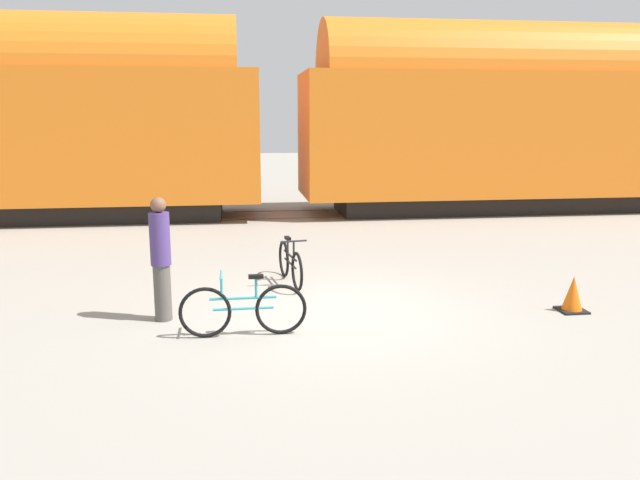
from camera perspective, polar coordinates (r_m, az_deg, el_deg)
name	(u,v)px	position (r m, az deg, el deg)	size (l,w,h in m)	color
ground_plane	(328,311)	(9.54, 0.72, -6.55)	(80.00, 80.00, 0.00)	gray
freight_train	(280,114)	(18.46, -3.64, 11.45)	(29.06, 3.18, 5.66)	black
rail_near	(283,218)	(17.99, -3.36, 2.00)	(41.06, 0.07, 0.01)	#4C4238
rail_far	(280,211)	(19.40, -3.69, 2.68)	(41.06, 0.07, 0.01)	#4C4238
bicycle_black	(290,264)	(11.01, -2.74, -2.18)	(0.46, 1.65, 0.83)	black
bicycle_teal	(243,309)	(8.48, -7.03, -6.32)	(1.71, 0.46, 0.87)	black
person_in_purple	(161,258)	(9.20, -14.35, -1.59)	(0.29, 0.29, 1.80)	#514C47
traffic_cone	(573,295)	(10.23, 22.11, -4.68)	(0.40, 0.40, 0.55)	black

